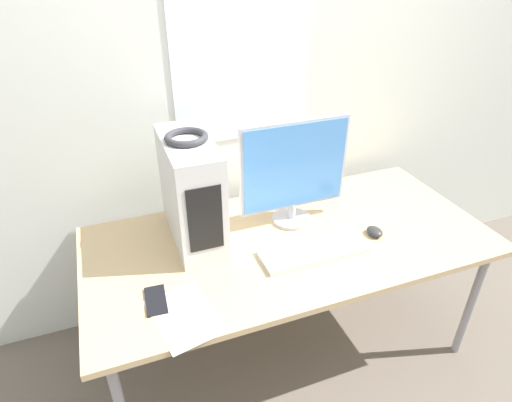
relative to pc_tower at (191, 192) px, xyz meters
name	(u,v)px	position (x,y,z in m)	size (l,w,h in m)	color
wall_back	(247,66)	(0.40, 0.39, 0.41)	(8.00, 0.07, 2.70)	silver
desk	(290,246)	(0.40, -0.17, -0.28)	(1.83, 0.86, 0.71)	tan
pc_tower	(191,192)	(0.00, 0.00, 0.00)	(0.20, 0.47, 0.47)	silver
headphones	(186,137)	(0.00, 0.00, 0.25)	(0.18, 0.18, 0.03)	#333338
monitor_main	(294,170)	(0.47, -0.03, 0.03)	(0.51, 0.19, 0.51)	#B7B7BC
keyboard	(314,251)	(0.45, -0.30, -0.23)	(0.47, 0.17, 0.02)	silver
mouse	(375,232)	(0.77, -0.28, -0.22)	(0.07, 0.09, 0.04)	#2D2D2D
cell_phone	(156,300)	(-0.24, -0.35, -0.23)	(0.09, 0.16, 0.01)	black
paper_sheet_left	(184,316)	(-0.15, -0.46, -0.24)	(0.27, 0.33, 0.00)	white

